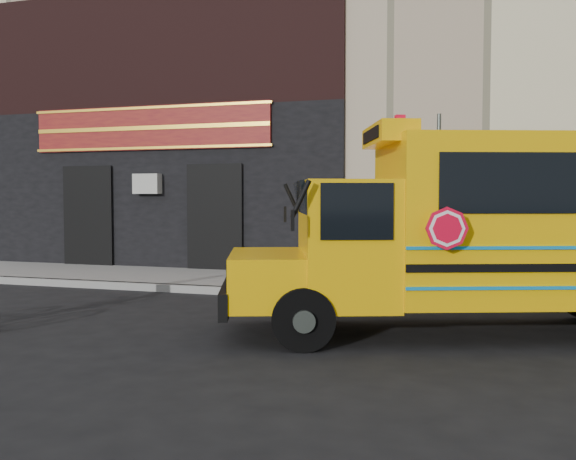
% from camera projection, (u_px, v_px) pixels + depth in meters
% --- Properties ---
extents(ground, '(120.00, 120.00, 0.00)m').
position_uv_depth(ground, '(264.00, 325.00, 9.64)').
color(ground, black).
rests_on(ground, ground).
extents(curb, '(40.00, 0.20, 0.15)m').
position_uv_depth(curb, '(311.00, 295.00, 12.11)').
color(curb, gray).
rests_on(curb, ground).
extents(sidewalk, '(40.00, 3.00, 0.15)m').
position_uv_depth(sidewalk, '(330.00, 284.00, 13.54)').
color(sidewalk, gray).
rests_on(sidewalk, ground).
extents(building, '(20.00, 10.70, 12.00)m').
position_uv_depth(building, '(379.00, 57.00, 19.29)').
color(building, beige).
rests_on(building, sidewalk).
extents(school_bus, '(7.21, 4.34, 2.92)m').
position_uv_depth(school_bus, '(500.00, 227.00, 9.00)').
color(school_bus, black).
rests_on(school_bus, ground).
extents(sign_pole, '(0.14, 0.28, 3.44)m').
position_uv_depth(sign_pole, '(438.00, 199.00, 11.72)').
color(sign_pole, '#414943').
rests_on(sign_pole, ground).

